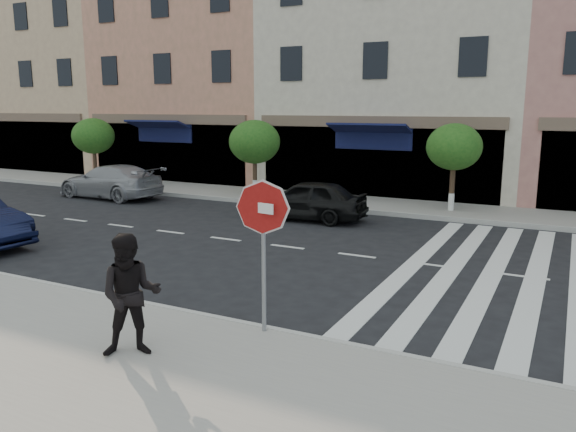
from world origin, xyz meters
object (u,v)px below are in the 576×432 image
object	(u,v)px
walker	(131,295)
stop_sign	(263,222)
car_far_mid	(307,200)
car_far_left	(110,181)

from	to	relation	value
walker	stop_sign	bearing A→B (deg)	15.34
walker	car_far_mid	distance (m)	11.15
car_far_left	car_far_mid	bearing A→B (deg)	90.30
walker	car_far_left	world-z (taller)	walker
car_far_left	stop_sign	bearing A→B (deg)	55.95
car_far_mid	stop_sign	bearing A→B (deg)	17.66
car_far_left	car_far_mid	xyz separation A→B (m)	(9.22, -0.45, -0.01)
stop_sign	car_far_mid	bearing A→B (deg)	120.42
walker	car_far_left	distance (m)	16.19
walker	car_far_mid	world-z (taller)	walker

